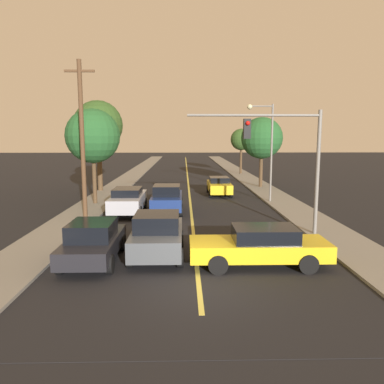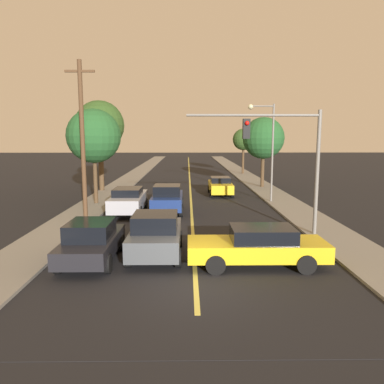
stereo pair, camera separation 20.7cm
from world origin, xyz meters
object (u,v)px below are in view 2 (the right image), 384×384
at_px(car_far_oncoming, 220,186).
at_px(traffic_signal_mast, 285,148).
at_px(car_near_lane_second, 167,199).
at_px(car_outer_lane_front, 92,241).
at_px(tree_right_near, 243,140).
at_px(tree_left_far, 94,136).
at_px(tree_left_near, 100,126).
at_px(car_outer_lane_second, 128,200).
at_px(utility_pole_left, 82,138).
at_px(streetlamp_right, 267,139).
at_px(car_near_lane_front, 156,235).
at_px(tree_right_far, 263,138).
at_px(car_crossing_right, 258,246).

xyz_separation_m(car_far_oncoming, traffic_signal_mast, (1.81, -12.76, 3.40)).
bearing_deg(car_near_lane_second, car_outer_lane_front, -104.45).
height_order(car_outer_lane_front, tree_right_near, tree_right_near).
distance_m(car_near_lane_second, car_outer_lane_front, 9.47).
bearing_deg(tree_left_far, tree_left_near, 99.21).
distance_m(car_outer_lane_second, utility_pole_left, 4.72).
relative_size(streetlamp_right, tree_left_near, 0.90).
xyz_separation_m(streetlamp_right, tree_right_near, (1.40, 20.16, -0.21)).
relative_size(car_outer_lane_front, car_far_oncoming, 1.00).
bearing_deg(utility_pole_left, car_outer_lane_second, 42.87).
xyz_separation_m(car_outer_lane_second, tree_left_far, (-2.73, 3.07, 3.87)).
bearing_deg(car_near_lane_front, traffic_signal_mast, 27.43).
bearing_deg(utility_pole_left, tree_right_far, 46.64).
distance_m(car_outer_lane_front, utility_pole_left, 8.21).
bearing_deg(tree_right_near, traffic_signal_mast, -94.79).
bearing_deg(traffic_signal_mast, car_outer_lane_front, -156.33).
bearing_deg(car_outer_lane_second, tree_right_far, 47.34).
bearing_deg(tree_left_far, utility_pole_left, -82.95).
bearing_deg(traffic_signal_mast, tree_right_far, 81.89).
bearing_deg(car_outer_lane_front, car_near_lane_second, 75.55).
bearing_deg(car_outer_lane_front, tree_left_near, 101.58).
bearing_deg(car_near_lane_front, tree_left_far, 114.03).
relative_size(car_outer_lane_front, streetlamp_right, 0.62).
bearing_deg(car_outer_lane_second, car_outer_lane_front, -90.00).
bearing_deg(car_crossing_right, utility_pole_left, 47.64).
height_order(car_near_lane_second, traffic_signal_mast, traffic_signal_mast).
xyz_separation_m(tree_left_near, tree_left_far, (1.03, -6.32, -0.88)).
bearing_deg(car_near_lane_second, tree_right_near, 70.88).
relative_size(car_outer_lane_second, utility_pole_left, 0.54).
height_order(car_far_oncoming, tree_right_near, tree_right_near).
xyz_separation_m(car_outer_lane_second, tree_right_far, (10.48, 11.38, 3.69)).
bearing_deg(car_far_oncoming, tree_right_far, -136.43).
distance_m(car_crossing_right, traffic_signal_mast, 5.68).
distance_m(car_crossing_right, tree_right_near, 33.83).
height_order(car_near_lane_second, tree_right_far, tree_right_far).
height_order(traffic_signal_mast, tree_right_near, traffic_signal_mast).
bearing_deg(car_near_lane_second, car_crossing_right, -68.67).
bearing_deg(streetlamp_right, tree_left_near, 156.17).
bearing_deg(tree_left_near, car_near_lane_front, -70.98).
bearing_deg(car_outer_lane_second, car_near_lane_second, 6.15).
distance_m(car_outer_lane_front, car_far_oncoming, 17.48).
xyz_separation_m(tree_left_near, tree_right_far, (14.24, 1.98, -1.06)).
relative_size(car_outer_lane_second, tree_left_far, 0.72).
distance_m(car_near_lane_second, car_far_oncoming, 8.14).
height_order(car_outer_lane_second, car_far_oncoming, car_outer_lane_second).
relative_size(car_near_lane_front, car_outer_lane_front, 0.97).
distance_m(utility_pole_left, tree_left_far, 5.07).
relative_size(car_far_oncoming, tree_right_near, 0.76).
distance_m(tree_right_near, tree_right_far, 12.48).
height_order(car_near_lane_front, tree_right_near, tree_right_near).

